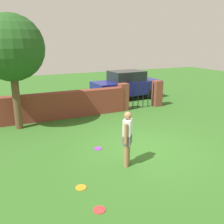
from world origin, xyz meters
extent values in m
plane|color=#336623|center=(0.00, 0.00, 0.00)|extent=(40.00, 40.00, 0.00)
cube|color=brown|center=(-1.50, 4.54, 0.61)|extent=(6.08, 0.50, 1.22)
cylinder|color=brown|center=(-3.55, 3.86, 1.27)|extent=(0.30, 0.30, 2.54)
sphere|color=#23511E|center=(-3.55, 3.86, 3.24)|extent=(2.55, 2.55, 2.55)
cylinder|color=#9E704C|center=(-0.93, -0.73, 0.42)|extent=(0.14, 0.14, 0.85)
cylinder|color=#9E704C|center=(-1.06, -0.90, 0.42)|extent=(0.14, 0.14, 0.85)
cube|color=slate|center=(-0.99, -0.81, 0.80)|extent=(0.40, 0.42, 0.28)
cube|color=silver|center=(-0.99, -0.81, 1.12)|extent=(0.40, 0.42, 0.55)
sphere|color=#9E704C|center=(-0.99, -0.81, 1.51)|extent=(0.22, 0.22, 0.22)
cylinder|color=#9E704C|center=(-0.85, -0.64, 1.05)|extent=(0.09, 0.09, 0.58)
cylinder|color=#9E704C|center=(-1.14, -0.99, 1.05)|extent=(0.09, 0.09, 0.58)
cube|color=brown|center=(1.64, 4.54, 0.70)|extent=(0.44, 0.44, 1.40)
cube|color=brown|center=(3.74, 4.54, 0.70)|extent=(0.44, 0.44, 1.40)
cylinder|color=black|center=(1.91, 4.54, 0.65)|extent=(0.04, 0.04, 1.30)
cylinder|color=black|center=(2.22, 4.54, 0.65)|extent=(0.04, 0.04, 1.30)
cylinder|color=black|center=(2.53, 4.54, 0.65)|extent=(0.04, 0.04, 1.30)
cylinder|color=black|center=(2.84, 4.54, 0.65)|extent=(0.04, 0.04, 1.30)
cylinder|color=black|center=(3.15, 4.54, 0.65)|extent=(0.04, 0.04, 1.30)
cylinder|color=black|center=(3.47, 4.54, 0.65)|extent=(0.04, 0.04, 1.30)
cube|color=navy|center=(3.03, 6.81, 0.72)|extent=(4.28, 1.92, 0.80)
cube|color=#1E2328|center=(3.03, 6.81, 1.42)|extent=(2.08, 1.60, 0.60)
cylinder|color=black|center=(1.71, 5.89, 0.32)|extent=(0.65, 0.25, 0.64)
cylinder|color=black|center=(1.62, 7.58, 0.32)|extent=(0.65, 0.25, 0.64)
cylinder|color=black|center=(4.44, 6.03, 0.32)|extent=(0.65, 0.25, 0.64)
cylinder|color=black|center=(4.35, 7.73, 0.32)|extent=(0.65, 0.25, 0.64)
cylinder|color=orange|center=(-2.60, -1.39, 0.01)|extent=(0.27, 0.27, 0.02)
cylinder|color=purple|center=(-1.35, 0.58, 0.01)|extent=(0.27, 0.27, 0.02)
cylinder|color=red|center=(-2.50, -2.37, 0.01)|extent=(0.27, 0.27, 0.02)
camera|label=1|loc=(-4.18, -6.66, 3.54)|focal=40.16mm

